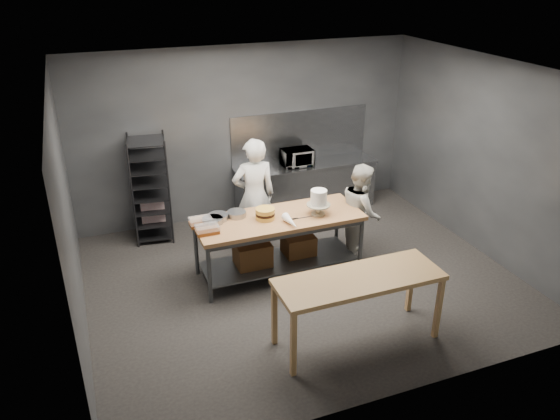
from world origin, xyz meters
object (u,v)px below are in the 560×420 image
chef_right (361,212)px  microwave (297,157)px  work_table (276,238)px  speed_rack (151,190)px  near_counter (359,284)px  layer_cake (265,214)px  frosted_cake_stand (319,200)px  chef_behind (254,196)px

chef_right → microwave: bearing=26.8°
work_table → speed_rack: (-1.50, 1.79, 0.28)m
near_counter → microwave: (0.75, 3.70, 0.24)m
work_table → near_counter: (0.35, -1.83, 0.24)m
speed_rack → layer_cake: bearing=-53.5°
speed_rack → frosted_cake_stand: bearing=-42.7°
near_counter → chef_behind: chef_behind is taller
chef_right → microwave: 1.90m
near_counter → microwave: microwave is taller
speed_rack → chef_behind: size_ratio=0.94×
work_table → near_counter: 1.87m
work_table → speed_rack: speed_rack is taller
chef_behind → chef_right: 1.65m
chef_right → near_counter: bearing=168.7°
microwave → frosted_cake_stand: bearing=-104.1°
work_table → speed_rack: bearing=129.9°
speed_rack → chef_behind: (1.43, -1.01, 0.07)m
work_table → chef_right: bearing=0.6°
speed_rack → microwave: size_ratio=3.23×
speed_rack → microwave: (2.60, 0.08, 0.19)m
chef_right → layer_cake: size_ratio=5.56×
microwave → layer_cake: microwave is taller
chef_behind → microwave: chef_behind is taller
work_table → microwave: size_ratio=4.43×
work_table → microwave: (1.10, 1.87, 0.48)m
near_counter → chef_behind: bearing=99.2°
frosted_cake_stand → microwave: bearing=75.9°
frosted_cake_stand → layer_cake: frosted_cake_stand is taller
chef_behind → microwave: 1.60m
chef_behind → microwave: size_ratio=3.42×
work_table → microwave: bearing=59.6°
frosted_cake_stand → layer_cake: 0.79m
near_counter → speed_rack: bearing=117.1°
chef_right → layer_cake: (-1.55, -0.02, 0.24)m
microwave → chef_behind: bearing=-136.9°
chef_behind → chef_right: size_ratio=1.22×
near_counter → speed_rack: size_ratio=1.14×
near_counter → layer_cake: bearing=105.9°
work_table → layer_cake: (-0.17, -0.01, 0.43)m
chef_behind → microwave: (1.17, 1.09, 0.12)m
microwave → layer_cake: bearing=-124.0°
microwave → near_counter: bearing=-101.4°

